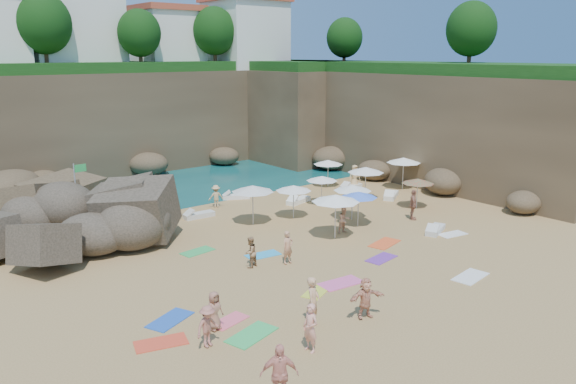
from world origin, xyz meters
TOP-DOWN VIEW (x-y plane):
  - ground at (0.00, 0.00)m, footprint 120.00×120.00m
  - seawater at (0.00, 30.00)m, footprint 120.00×120.00m
  - cliff_back at (2.00, 25.00)m, footprint 44.00×8.00m
  - cliff_right at (19.00, 8.00)m, footprint 8.00×30.00m
  - cliff_corner at (17.00, 20.00)m, footprint 10.00×12.00m
  - clifftop_buildings at (2.96, 25.79)m, footprint 28.48×9.48m
  - clifftop_trees at (4.78, 19.52)m, footprint 35.60×23.82m
  - rock_outcrop at (-9.38, 7.60)m, footprint 10.62×9.42m
  - flag_pole at (-7.09, 10.23)m, footprint 0.71×0.08m
  - parasol_0 at (0.72, 4.58)m, footprint 2.41×2.41m
  - parasol_1 at (6.63, 5.26)m, footprint 1.99×1.99m
  - parasol_2 at (10.29, 8.58)m, footprint 2.11×2.11m
  - parasol_4 at (9.59, 4.24)m, footprint 2.38×2.38m
  - parasol_5 at (3.29, 4.07)m, footprint 2.10×2.10m
  - parasol_6 at (10.69, 0.85)m, footprint 2.02×2.02m
  - parasol_8 at (14.05, 4.76)m, footprint 2.41×2.41m
  - parasol_9 at (2.61, -0.17)m, footprint 2.51×2.51m
  - parasol_10 at (5.11, 0.58)m, footprint 2.11×2.11m
  - parasol_11 at (5.74, 1.66)m, footprint 2.21×2.21m
  - lounger_0 at (-0.99, 7.70)m, footprint 1.89×0.73m
  - lounger_1 at (3.19, 9.99)m, footprint 1.88×1.35m
  - lounger_2 at (11.47, 3.60)m, footprint 2.08×1.61m
  - lounger_3 at (5.76, 6.52)m, footprint 2.01×1.09m
  - lounger_4 at (11.24, 7.14)m, footprint 1.85×0.72m
  - lounger_5 at (7.55, -2.91)m, footprint 1.96×1.25m
  - towel_0 at (-8.57, -3.12)m, footprint 2.01×1.54m
  - towel_1 at (-6.93, -4.56)m, footprint 1.59×1.03m
  - towel_3 at (-6.90, -5.93)m, footprint 2.08×1.41m
  - towel_4 at (-2.74, -4.66)m, footprint 1.65×1.28m
  - towel_5 at (3.53, -7.74)m, footprint 1.98×1.17m
  - towel_6 at (2.21, -3.78)m, footprint 1.76×1.07m
  - towel_7 at (-9.60, -4.44)m, footprint 1.92×1.33m
  - towel_8 at (-1.86, 0.18)m, footprint 1.76×1.05m
  - towel_9 at (-1.35, -4.67)m, footprint 2.01×1.16m
  - towel_10 at (3.98, -2.42)m, footprint 2.06×1.36m
  - towel_11 at (-4.08, 2.59)m, footprint 1.74×1.03m
  - towel_13 at (7.96, -3.73)m, footprint 1.70×1.06m
  - person_stand_0 at (-4.82, -6.77)m, footprint 0.81×0.73m
  - person_stand_1 at (-3.24, -0.72)m, footprint 0.83×0.73m
  - person_stand_2 at (0.99, 8.94)m, footprint 1.02×0.70m
  - person_stand_3 at (8.51, -0.58)m, footprint 1.05×1.06m
  - person_stand_4 at (11.64, 7.20)m, footprint 0.93×0.73m
  - person_stand_5 at (-1.24, 11.72)m, footprint 1.38×1.04m
  - person_stand_6 at (-6.03, -8.01)m, footprint 0.41×0.61m
  - person_lie_0 at (-8.48, -5.67)m, footprint 1.20×1.59m
  - person_lie_2 at (-7.68, -4.79)m, footprint 0.91×1.50m
  - person_lie_3 at (-2.89, -7.51)m, footprint 1.79×1.87m
  - person_lie_4 at (-1.64, -1.46)m, footprint 0.61×1.55m
  - person_lie_5 at (3.55, 0.10)m, footprint 0.81×1.48m

SIDE VIEW (x-z plane):
  - ground at x=0.00m, z-range 0.00..0.00m
  - rock_outcrop at x=-9.38m, z-range -1.76..1.76m
  - seawater at x=0.00m, z-range 0.00..0.00m
  - towel_1 at x=-6.93m, z-range 0.00..0.03m
  - towel_4 at x=-2.74m, z-range 0.00..0.03m
  - towel_13 at x=7.96m, z-range 0.00..0.03m
  - towel_11 at x=-4.08m, z-range 0.00..0.03m
  - towel_6 at x=2.21m, z-range 0.00..0.03m
  - towel_8 at x=-1.86m, z-range 0.00..0.03m
  - towel_7 at x=-9.60m, z-range 0.00..0.03m
  - towel_0 at x=-8.57m, z-range 0.00..0.03m
  - towel_5 at x=3.53m, z-range 0.00..0.03m
  - towel_10 at x=3.98m, z-range 0.00..0.03m
  - towel_3 at x=-6.90m, z-range 0.00..0.03m
  - towel_9 at x=-1.35m, z-range 0.00..0.03m
  - lounger_1 at x=3.19m, z-range 0.00..0.28m
  - lounger_4 at x=11.24m, z-range 0.00..0.28m
  - lounger_0 at x=-0.99m, z-range 0.00..0.29m
  - lounger_5 at x=7.55m, z-range 0.00..0.29m
  - lounger_3 at x=5.76m, z-range 0.00..0.30m
  - lounger_2 at x=11.47m, z-range 0.00..0.31m
  - person_lie_4 at x=-1.64m, z-range 0.00..0.37m
  - person_lie_2 at x=-7.68m, z-range 0.00..0.37m
  - person_lie_0 at x=-8.48m, z-range 0.00..0.38m
  - person_lie_3 at x=-2.89m, z-range 0.00..0.41m
  - person_lie_5 at x=3.55m, z-range 0.00..0.54m
  - person_stand_1 at x=-3.24m, z-range 0.00..1.44m
  - person_stand_2 at x=0.99m, z-range 0.00..1.45m
  - person_stand_5 at x=-1.24m, z-range 0.00..1.48m
  - person_stand_6 at x=-6.03m, z-range 0.00..1.66m
  - person_stand_4 at x=11.64m, z-range 0.00..1.68m
  - person_stand_3 at x=8.51m, z-range 0.00..1.80m
  - person_stand_0 at x=-4.82m, z-range 0.00..1.87m
  - parasol_1 at x=6.63m, z-range 0.79..2.67m
  - parasol_6 at x=10.69m, z-range 0.80..2.71m
  - parasol_5 at x=3.29m, z-range 0.83..2.82m
  - parasol_10 at x=5.11m, z-range 0.83..2.83m
  - parasol_2 at x=10.29m, z-range 0.84..2.83m
  - parasol_11 at x=5.74m, z-range 0.87..2.96m
  - parasol_4 at x=9.59m, z-range 0.94..3.19m
  - parasol_0 at x=0.72m, z-range 0.95..3.23m
  - parasol_8 at x=14.05m, z-range 0.95..3.23m
  - parasol_9 at x=2.61m, z-range 0.99..3.37m
  - flag_pole at x=-7.09m, z-range 0.50..4.15m
  - cliff_back at x=2.00m, z-range 0.00..8.00m
  - cliff_right at x=19.00m, z-range 0.00..8.00m
  - cliff_corner at x=17.00m, z-range 0.00..8.00m
  - clifftop_buildings at x=2.96m, z-range 7.74..14.74m
  - clifftop_trees at x=4.78m, z-range 9.06..13.46m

